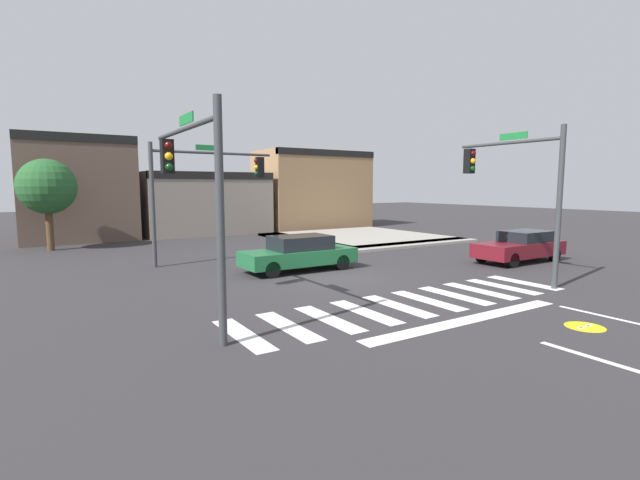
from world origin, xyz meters
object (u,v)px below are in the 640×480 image
(traffic_signal_southwest, at_px, (192,177))
(traffic_signal_southeast, at_px, (516,178))
(car_maroon, at_px, (521,246))
(traffic_signal_northwest, at_px, (204,180))
(car_green, at_px, (299,253))
(roadside_tree, at_px, (47,187))

(traffic_signal_southwest, relative_size, traffic_signal_southeast, 0.97)
(traffic_signal_southeast, height_order, car_maroon, traffic_signal_southeast)
(traffic_signal_southwest, height_order, traffic_signal_southeast, traffic_signal_southeast)
(traffic_signal_southwest, xyz_separation_m, traffic_signal_northwest, (3.22, 8.83, 0.06))
(traffic_signal_southwest, distance_m, car_maroon, 15.64)
(traffic_signal_southeast, distance_m, car_green, 8.57)
(traffic_signal_northwest, bearing_deg, traffic_signal_southeast, -50.17)
(traffic_signal_southeast, height_order, roadside_tree, traffic_signal_southeast)
(car_green, bearing_deg, traffic_signal_southeast, -45.84)
(traffic_signal_southwest, bearing_deg, car_green, -49.72)
(car_green, bearing_deg, traffic_signal_northwest, 122.39)
(car_maroon, relative_size, roadside_tree, 0.94)
(car_green, xyz_separation_m, roadside_tree, (-8.28, 12.19, 2.65))
(car_green, distance_m, roadside_tree, 14.97)
(roadside_tree, bearing_deg, traffic_signal_southwest, -81.53)
(traffic_signal_northwest, xyz_separation_m, car_green, (2.52, -3.97, -2.96))
(traffic_signal_southwest, relative_size, traffic_signal_northwest, 0.95)
(traffic_signal_northwest, relative_size, car_green, 1.18)
(roadside_tree, bearing_deg, traffic_signal_northwest, -54.98)
(traffic_signal_northwest, height_order, car_green, traffic_signal_northwest)
(traffic_signal_southwest, relative_size, roadside_tree, 1.08)
(car_green, distance_m, car_maroon, 10.17)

